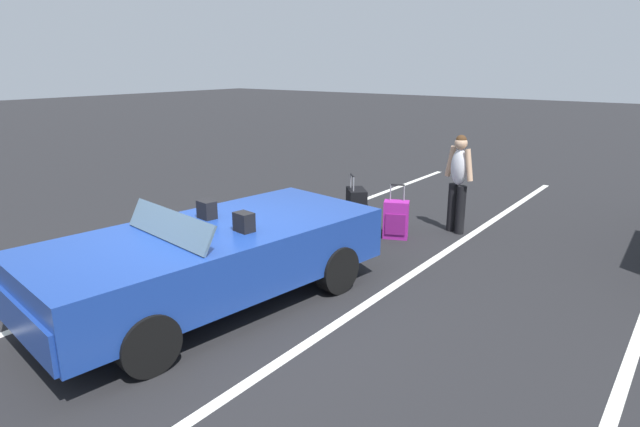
% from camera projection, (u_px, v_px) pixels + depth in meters
% --- Properties ---
extents(ground_plane, '(80.00, 80.00, 0.00)m').
position_uv_depth(ground_plane, '(215.00, 303.00, 6.32)').
color(ground_plane, black).
extents(lot_line_near, '(18.00, 0.12, 0.01)m').
position_uv_depth(lot_line_near, '(152.00, 279.00, 7.03)').
color(lot_line_near, silver).
rests_on(lot_line_near, ground_plane).
extents(lot_line_mid, '(18.00, 0.12, 0.01)m').
position_uv_depth(lot_line_mid, '(312.00, 340.00, 5.47)').
color(lot_line_mid, silver).
rests_on(lot_line_mid, ground_plane).
extents(convertible_car, '(4.34, 2.30, 1.24)m').
position_uv_depth(convertible_car, '(197.00, 261.00, 6.02)').
color(convertible_car, navy).
rests_on(convertible_car, ground_plane).
extents(suitcase_large_black, '(0.54, 0.53, 0.99)m').
position_uv_depth(suitcase_large_black, '(356.00, 210.00, 8.91)').
color(suitcase_large_black, black).
rests_on(suitcase_large_black, ground_plane).
extents(suitcase_medium_bright, '(0.39, 0.46, 0.89)m').
position_uv_depth(suitcase_medium_bright, '(396.00, 220.00, 8.60)').
color(suitcase_medium_bright, '#991E8C').
rests_on(suitcase_medium_bright, ground_plane).
extents(suitcase_small_carryon, '(0.32, 0.39, 0.50)m').
position_uv_depth(suitcase_small_carryon, '(353.00, 230.00, 8.28)').
color(suitcase_small_carryon, '#19723F').
rests_on(suitcase_small_carryon, ground_plane).
extents(traveler_person, '(0.32, 0.59, 1.65)m').
position_uv_depth(traveler_person, '(458.00, 178.00, 8.73)').
color(traveler_person, black).
rests_on(traveler_person, ground_plane).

